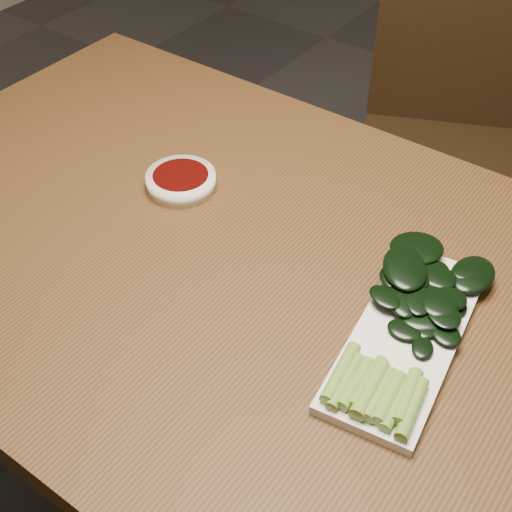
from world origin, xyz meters
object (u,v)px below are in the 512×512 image
Objects in this scene: sauce_bowl at (181,181)px; serving_plate at (406,337)px; chair_far at (455,133)px; table at (276,310)px; gai_lan at (415,308)px.

sauce_bowl reaches higher than serving_plate.
sauce_bowl is at bearing -125.51° from chair_far.
chair_far is 8.20× the size of sauce_bowl.
sauce_bowl is at bearing 170.22° from serving_plate.
table is 0.22m from gai_lan.
gai_lan is at bearing -97.07° from chair_far.
sauce_bowl is at bearing 162.87° from table.
chair_far reaches higher than table.
gai_lan is at bearing 9.05° from table.
sauce_bowl reaches higher than table.
table is at bearing 179.25° from serving_plate.
chair_far is (-0.08, 0.87, -0.19)m from table.
chair_far is 0.93m from gai_lan.
sauce_bowl is 0.32× the size of gai_lan.
chair_far is 2.66× the size of gai_lan.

